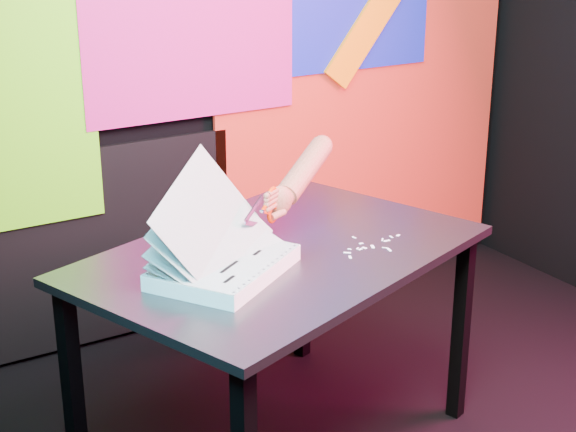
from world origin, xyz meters
TOP-DOWN VIEW (x-y plane):
  - room at (0.00, 0.00)m, footprint 3.01×3.01m
  - backdrop at (0.06, 1.46)m, footprint 2.88×0.05m
  - work_table at (-0.45, 0.41)m, footprint 1.49×1.23m
  - printout_stack at (-0.70, 0.32)m, footprint 0.52×0.49m
  - scissors at (-0.45, 0.47)m, footprint 0.19×0.12m
  - hand_forearm at (-0.26, 0.58)m, footprint 0.39×0.27m
  - paper_clippings at (-0.17, 0.28)m, footprint 0.27×0.17m

SIDE VIEW (x-z plane):
  - work_table at x=-0.45m, z-range 0.29..1.04m
  - paper_clippings at x=-0.17m, z-range 0.75..0.75m
  - printout_stack at x=-0.70m, z-range 0.59..0.98m
  - scissors at x=-0.45m, z-range 0.82..0.94m
  - hand_forearm at x=-0.26m, z-range 0.83..1.03m
  - backdrop at x=0.06m, z-range -0.08..2.00m
  - room at x=0.00m, z-range 0.00..2.71m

